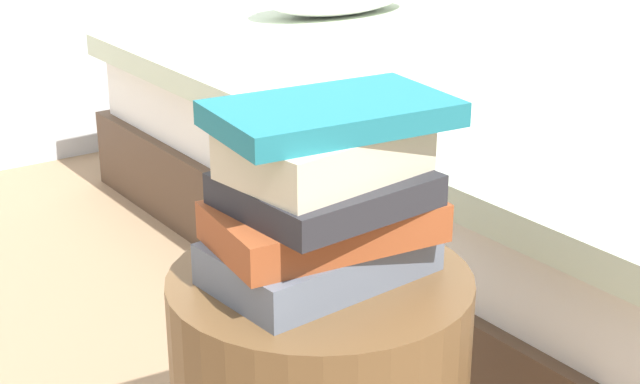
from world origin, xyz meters
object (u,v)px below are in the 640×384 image
object	(u,v)px
book_slate	(320,259)
book_teal	(332,114)
bed	(516,146)
book_charcoal	(326,189)
book_cream	(323,151)
book_rust	(323,222)

from	to	relation	value
book_slate	book_teal	size ratio (longest dim) A/B	0.96
bed	book_charcoal	world-z (taller)	bed
book_charcoal	book_cream	bearing A→B (deg)	160.74
bed	book_charcoal	size ratio (longest dim) A/B	8.48
book_cream	bed	bearing A→B (deg)	25.37
bed	book_slate	world-z (taller)	bed
book_charcoal	book_teal	world-z (taller)	book_teal
book_teal	book_rust	bearing A→B (deg)	-175.83
book_rust	book_charcoal	xyz separation A→B (m)	(0.00, -0.00, 0.05)
bed	book_slate	bearing A→B (deg)	-148.22
book_slate	book_charcoal	xyz separation A→B (m)	(0.00, -0.01, 0.10)
book_rust	book_cream	size ratio (longest dim) A/B	1.22
bed	book_rust	distance (m)	1.37
book_slate	book_charcoal	distance (m)	0.10
book_teal	book_cream	bearing A→B (deg)	-167.19
book_rust	book_teal	xyz separation A→B (m)	(0.01, -0.00, 0.14)
bed	book_rust	bearing A→B (deg)	-148.05
book_slate	book_cream	size ratio (longest dim) A/B	1.22
book_rust	book_teal	bearing A→B (deg)	4.80
book_slate	bed	bearing A→B (deg)	27.94
book_rust	book_charcoal	world-z (taller)	book_charcoal
book_charcoal	book_cream	size ratio (longest dim) A/B	1.01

